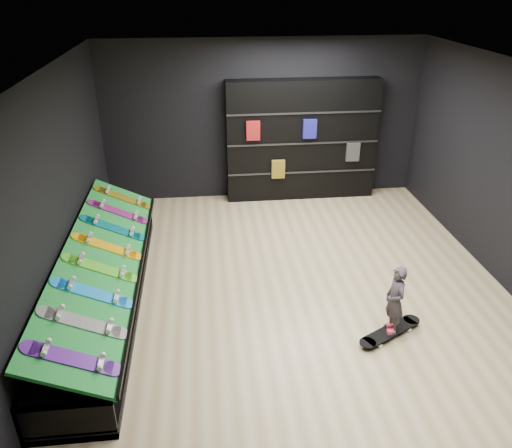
{
  "coord_description": "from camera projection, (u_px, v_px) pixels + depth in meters",
  "views": [
    {
      "loc": [
        -1.16,
        -5.71,
        4.01
      ],
      "look_at": [
        -0.5,
        0.2,
        1.0
      ],
      "focal_mm": 35.0,
      "sensor_mm": 36.0,
      "label": 1
    }
  ],
  "objects": [
    {
      "name": "floor",
      "position": [
        293.0,
        292.0,
        6.99
      ],
      "size": [
        6.0,
        7.0,
        0.01
      ],
      "primitive_type": "cube",
      "color": "tan",
      "rests_on": "ground"
    },
    {
      "name": "ceiling",
      "position": [
        302.0,
        72.0,
        5.63
      ],
      "size": [
        6.0,
        7.0,
        0.01
      ],
      "primitive_type": "cube",
      "color": "white",
      "rests_on": "ground"
    },
    {
      "name": "wall_back",
      "position": [
        263.0,
        121.0,
        9.41
      ],
      "size": [
        6.0,
        0.02,
        3.0
      ],
      "primitive_type": "cube",
      "color": "black",
      "rests_on": "ground"
    },
    {
      "name": "wall_front",
      "position": [
        397.0,
        409.0,
        3.21
      ],
      "size": [
        6.0,
        0.02,
        3.0
      ],
      "primitive_type": "cube",
      "color": "black",
      "rests_on": "ground"
    },
    {
      "name": "wall_left",
      "position": [
        52.0,
        205.0,
        6.01
      ],
      "size": [
        0.02,
        7.0,
        3.0
      ],
      "primitive_type": "cube",
      "color": "black",
      "rests_on": "ground"
    },
    {
      "name": "display_rack",
      "position": [
        105.0,
        289.0,
        6.62
      ],
      "size": [
        0.9,
        4.5,
        0.5
      ],
      "primitive_type": null,
      "color": "black",
      "rests_on": "ground"
    },
    {
      "name": "turf_ramp",
      "position": [
        104.0,
        259.0,
        6.42
      ],
      "size": [
        0.92,
        4.5,
        0.46
      ],
      "primitive_type": "cube",
      "rotation": [
        0.0,
        0.44,
        0.0
      ],
      "color": "#116B24",
      "rests_on": "display_rack"
    },
    {
      "name": "back_shelving",
      "position": [
        302.0,
        141.0,
        9.49
      ],
      "size": [
        2.86,
        0.33,
        2.29
      ],
      "primitive_type": "cube",
      "color": "black",
      "rests_on": "ground"
    },
    {
      "name": "floor_skateboard",
      "position": [
        390.0,
        333.0,
        6.13
      ],
      "size": [
        0.97,
        0.65,
        0.09
      ],
      "primitive_type": null,
      "rotation": [
        0.0,
        0.0,
        0.49
      ],
      "color": "black",
      "rests_on": "ground"
    },
    {
      "name": "child",
      "position": [
        393.0,
        312.0,
        5.99
      ],
      "size": [
        0.16,
        0.21,
        0.54
      ],
      "primitive_type": "imported",
      "rotation": [
        0.0,
        0.0,
        -1.5
      ],
      "color": "black",
      "rests_on": "floor_skateboard"
    },
    {
      "name": "display_board_0",
      "position": [
        72.0,
        358.0,
        4.72
      ],
      "size": [
        0.93,
        0.22,
        0.5
      ],
      "primitive_type": null,
      "rotation": [
        0.0,
        0.44,
        0.0
      ],
      "color": "purple",
      "rests_on": "turf_ramp"
    },
    {
      "name": "display_board_1",
      "position": [
        84.0,
        323.0,
        5.2
      ],
      "size": [
        0.93,
        0.22,
        0.5
      ],
      "primitive_type": null,
      "rotation": [
        0.0,
        0.44,
        0.0
      ],
      "color": "black",
      "rests_on": "turf_ramp"
    },
    {
      "name": "display_board_2",
      "position": [
        93.0,
        293.0,
        5.69
      ],
      "size": [
        0.93,
        0.22,
        0.5
      ],
      "primitive_type": null,
      "rotation": [
        0.0,
        0.44,
        0.0
      ],
      "color": "blue",
      "rests_on": "turf_ramp"
    },
    {
      "name": "display_board_3",
      "position": [
        101.0,
        268.0,
        6.17
      ],
      "size": [
        0.93,
        0.22,
        0.5
      ],
      "primitive_type": null,
      "rotation": [
        0.0,
        0.44,
        0.0
      ],
      "color": "green",
      "rests_on": "turf_ramp"
    },
    {
      "name": "display_board_4",
      "position": [
        108.0,
        247.0,
        6.65
      ],
      "size": [
        0.93,
        0.22,
        0.5
      ],
      "primitive_type": null,
      "rotation": [
        0.0,
        0.44,
        0.0
      ],
      "color": "yellow",
      "rests_on": "turf_ramp"
    },
    {
      "name": "display_board_5",
      "position": [
        113.0,
        228.0,
        7.13
      ],
      "size": [
        0.93,
        0.22,
        0.5
      ],
      "primitive_type": null,
      "rotation": [
        0.0,
        0.44,
        0.0
      ],
      "color": "#0C8C99",
      "rests_on": "turf_ramp"
    },
    {
      "name": "display_board_6",
      "position": [
        118.0,
        212.0,
        7.61
      ],
      "size": [
        0.93,
        0.22,
        0.5
      ],
      "primitive_type": null,
      "rotation": [
        0.0,
        0.44,
        0.0
      ],
      "color": "#2626BF",
      "rests_on": "turf_ramp"
    },
    {
      "name": "display_board_7",
      "position": [
        123.0,
        198.0,
        8.09
      ],
      "size": [
        0.93,
        0.22,
        0.5
      ],
      "primitive_type": null,
      "rotation": [
        0.0,
        0.44,
        0.0
      ],
      "color": "yellow",
      "rests_on": "turf_ramp"
    }
  ]
}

